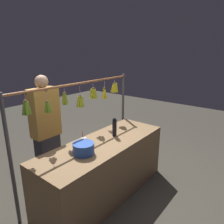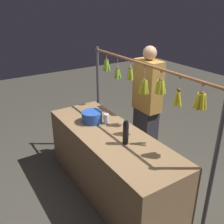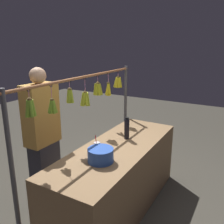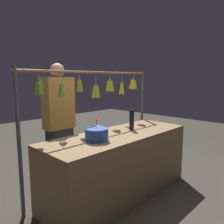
# 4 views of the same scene
# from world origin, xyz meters

# --- Properties ---
(ground_plane) EXTENTS (12.00, 12.00, 0.00)m
(ground_plane) POSITION_xyz_m (0.00, 0.00, 0.00)
(ground_plane) COLOR #423E35
(market_counter) EXTENTS (2.09, 0.73, 0.83)m
(market_counter) POSITION_xyz_m (0.00, 0.00, 0.42)
(market_counter) COLOR olive
(market_counter) RESTS_ON ground
(display_rack) EXTENTS (2.26, 0.13, 1.66)m
(display_rack) POSITION_xyz_m (-0.04, -0.46, 1.23)
(display_rack) COLOR #4C4C51
(display_rack) RESTS_ON ground
(water_bottle) EXTENTS (0.06, 0.06, 0.28)m
(water_bottle) POSITION_xyz_m (-0.27, -0.02, 0.97)
(water_bottle) COLOR black
(water_bottle) RESTS_ON market_counter
(blue_bucket) EXTENTS (0.27, 0.27, 0.14)m
(blue_bucket) POSITION_xyz_m (0.42, 0.03, 0.90)
(blue_bucket) COLOR #2851B3
(blue_bucket) RESTS_ON market_counter
(drink_cup) EXTENTS (0.07, 0.07, 0.22)m
(drink_cup) POSITION_xyz_m (0.28, -0.10, 0.90)
(drink_cup) COLOR silver
(drink_cup) RESTS_ON market_counter
(vendor_person) EXTENTS (0.41, 0.22, 1.74)m
(vendor_person) POSITION_xyz_m (0.35, -0.84, 0.86)
(vendor_person) COLOR #2D2D38
(vendor_person) RESTS_ON ground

